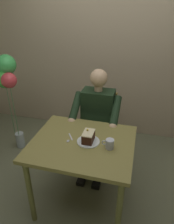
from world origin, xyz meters
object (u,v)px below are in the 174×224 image
Objects in this scene: cake_slice at (88,137)px; dining_table at (82,151)px; dessert_spoon at (69,139)px; balloon_display at (8,80)px; coffee_cup at (110,144)px; chair at (99,125)px; seated_person at (96,122)px.

dining_table is at bearing 12.02° from cake_slice.
dessert_spoon is 0.10× the size of balloon_display.
cake_slice is at bearing -11.45° from coffee_cup.
chair is at bearing -177.19° from balloon_display.
coffee_cup is 1.59m from balloon_display.
balloon_display is at bearing -33.08° from dessert_spoon.
dining_table is 0.56m from seated_person.
balloon_display reaches higher than seated_person.
seated_person is at bearing 90.00° from chair.
cake_slice is 0.11× the size of balloon_display.
balloon_display is at bearing -30.28° from dining_table.
seated_person is 9.04× the size of dessert_spoon.
balloon_display is at bearing -26.65° from coffee_cup.
cake_slice is 0.18m from dessert_spoon.
coffee_cup is at bearing 175.28° from dessert_spoon.
dessert_spoon is (0.12, -0.00, 0.11)m from dining_table.
dining_table is 0.16m from dessert_spoon.
coffee_cup is at bearing 173.46° from dining_table.
seated_person is at bearing -67.37° from coffee_cup.
dining_table is 1.00× the size of chair.
seated_person reaches higher than coffee_cup.
chair reaches higher than dessert_spoon.
chair is 1.27m from balloon_display.
cake_slice is at bearing -177.14° from dessert_spoon.
dessert_spoon is at bearing 80.42° from chair.
dessert_spoon is at bearing 77.54° from seated_person.
coffee_cup is at bearing 112.63° from seated_person.
seated_person is 0.66m from coffee_cup.
chair is at bearing -90.00° from seated_person.
coffee_cup is (-0.25, 0.59, 0.16)m from seated_person.
chair is 0.79m from dessert_spoon.
dessert_spoon is (0.18, 0.01, -0.05)m from cake_slice.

